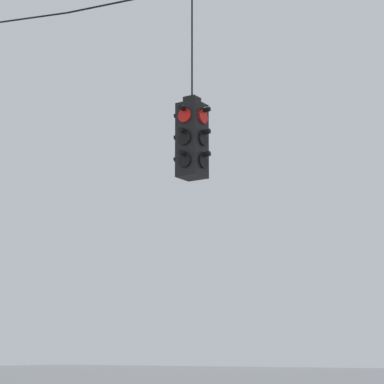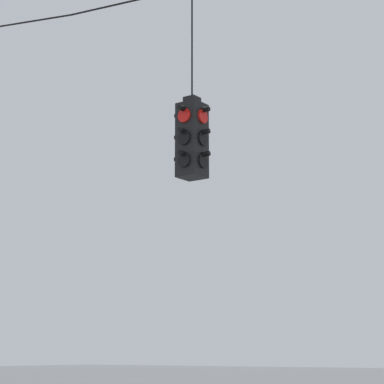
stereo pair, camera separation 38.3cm
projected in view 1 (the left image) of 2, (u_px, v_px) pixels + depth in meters
The scene contains 1 object.
traffic_light_near_left_pole at pixel (192, 139), 10.40m from camera, with size 0.58×0.58×2.85m.
Camera 1 is at (2.07, -8.45, 2.13)m, focal length 70.00 mm.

